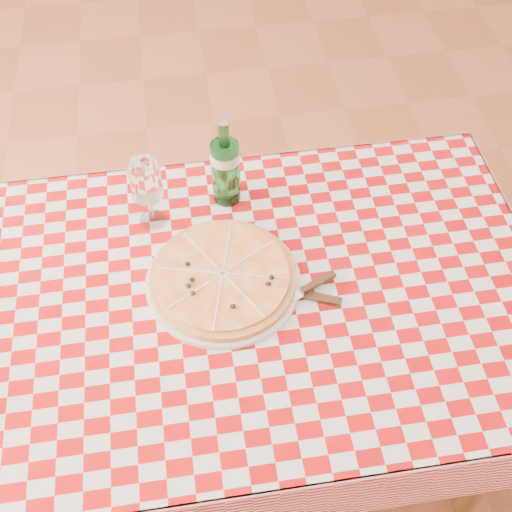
{
  "coord_description": "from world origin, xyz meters",
  "views": [
    {
      "loc": [
        -0.15,
        -0.83,
        1.97
      ],
      "look_at": [
        -0.02,
        0.06,
        0.82
      ],
      "focal_mm": 45.0,
      "sensor_mm": 36.0,
      "label": 1
    }
  ],
  "objects_px": {
    "dining_table": "(268,315)",
    "pizza_plate": "(223,277)",
    "wine_glass": "(148,194)",
    "water_bottle": "(225,160)"
  },
  "relations": [
    {
      "from": "dining_table",
      "to": "wine_glass",
      "type": "relative_size",
      "value": 6.31
    },
    {
      "from": "wine_glass",
      "to": "pizza_plate",
      "type": "bearing_deg",
      "value": -55.2
    },
    {
      "from": "pizza_plate",
      "to": "water_bottle",
      "type": "distance_m",
      "value": 0.29
    },
    {
      "from": "dining_table",
      "to": "wine_glass",
      "type": "bearing_deg",
      "value": 134.27
    },
    {
      "from": "water_bottle",
      "to": "wine_glass",
      "type": "relative_size",
      "value": 1.37
    },
    {
      "from": "dining_table",
      "to": "pizza_plate",
      "type": "relative_size",
      "value": 3.34
    },
    {
      "from": "dining_table",
      "to": "pizza_plate",
      "type": "xyz_separation_m",
      "value": [
        -0.1,
        0.04,
        0.12
      ]
    },
    {
      "from": "pizza_plate",
      "to": "wine_glass",
      "type": "xyz_separation_m",
      "value": [
        -0.15,
        0.22,
        0.07
      ]
    },
    {
      "from": "dining_table",
      "to": "wine_glass",
      "type": "height_order",
      "value": "wine_glass"
    },
    {
      "from": "water_bottle",
      "to": "dining_table",
      "type": "bearing_deg",
      "value": -79.39
    }
  ]
}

